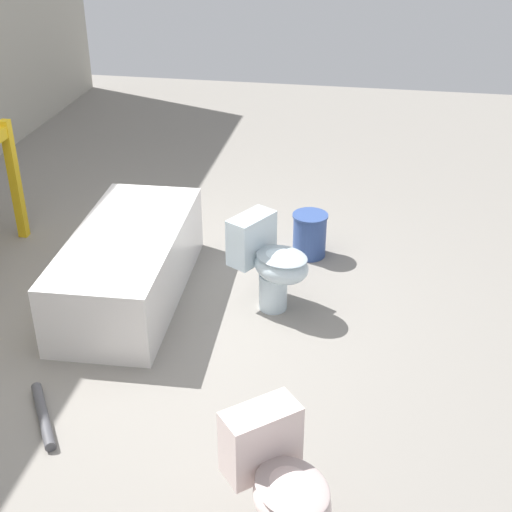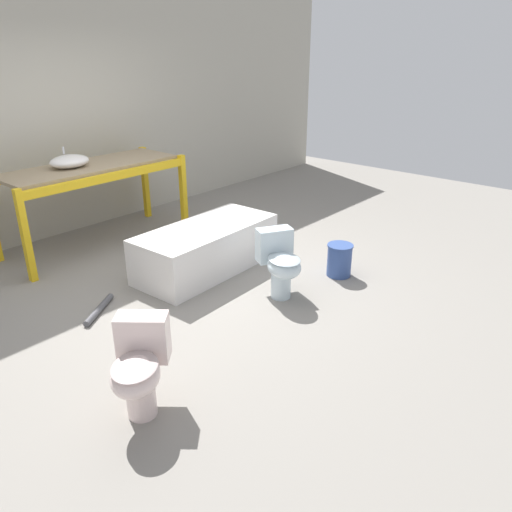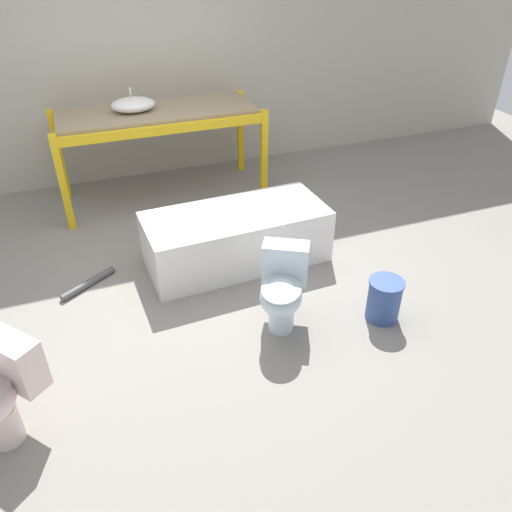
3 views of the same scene
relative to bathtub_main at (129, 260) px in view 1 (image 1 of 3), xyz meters
The scene contains 6 objects.
ground_plane 0.53m from the bathtub_main, behind, with size 12.00×12.00×0.00m, color gray.
bathtub_main is the anchor object (origin of this frame).
toilet_near 2.29m from the bathtub_main, 144.90° to the right, with size 0.61×0.59×0.64m.
toilet_far 0.98m from the bathtub_main, 88.46° to the right, with size 0.54×0.62×0.64m.
bucket_white 1.41m from the bathtub_main, 55.46° to the right, with size 0.27×0.27×0.35m.
loose_pipe 1.34m from the bathtub_main, behind, with size 0.48×0.34×0.06m.
Camera 1 is at (-3.59, -1.60, 2.67)m, focal length 50.00 mm.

